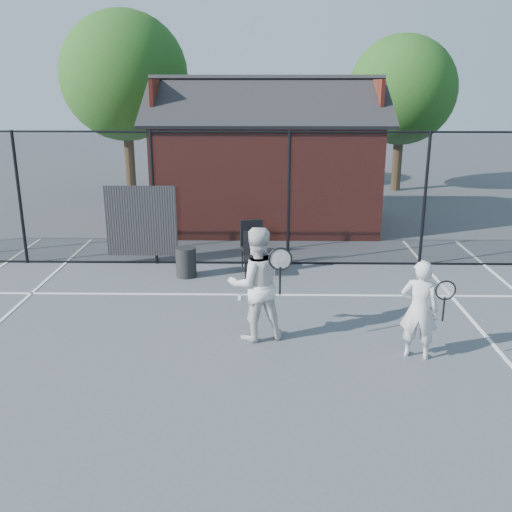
{
  "coord_description": "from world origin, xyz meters",
  "views": [
    {
      "loc": [
        0.49,
        -7.43,
        3.97
      ],
      "look_at": [
        0.33,
        2.0,
        1.1
      ],
      "focal_mm": 40.0,
      "sensor_mm": 36.0,
      "label": 1
    }
  ],
  "objects_px": {
    "player_back": "(256,284)",
    "chair_right": "(254,256)",
    "player_front": "(419,309)",
    "waste_bin": "(186,262)",
    "clubhouse": "(266,169)",
    "chair_left": "(254,246)"
  },
  "relations": [
    {
      "from": "player_back",
      "to": "chair_right",
      "type": "distance_m",
      "value": 3.08
    },
    {
      "from": "player_front",
      "to": "waste_bin",
      "type": "height_order",
      "value": "player_front"
    },
    {
      "from": "clubhouse",
      "to": "waste_bin",
      "type": "height_order",
      "value": "clubhouse"
    },
    {
      "from": "clubhouse",
      "to": "waste_bin",
      "type": "relative_size",
      "value": 10.21
    },
    {
      "from": "chair_left",
      "to": "clubhouse",
      "type": "bearing_deg",
      "value": 72.66
    },
    {
      "from": "player_front",
      "to": "clubhouse",
      "type": "bearing_deg",
      "value": 104.86
    },
    {
      "from": "player_front",
      "to": "player_back",
      "type": "bearing_deg",
      "value": 165.56
    },
    {
      "from": "chair_left",
      "to": "player_front",
      "type": "bearing_deg",
      "value": -72.46
    },
    {
      "from": "player_front",
      "to": "chair_left",
      "type": "bearing_deg",
      "value": 121.37
    },
    {
      "from": "clubhouse",
      "to": "chair_left",
      "type": "height_order",
      "value": "clubhouse"
    },
    {
      "from": "player_back",
      "to": "waste_bin",
      "type": "bearing_deg",
      "value": 116.87
    },
    {
      "from": "chair_right",
      "to": "player_back",
      "type": "bearing_deg",
      "value": -91.01
    },
    {
      "from": "player_front",
      "to": "chair_right",
      "type": "bearing_deg",
      "value": 124.5
    },
    {
      "from": "chair_right",
      "to": "waste_bin",
      "type": "height_order",
      "value": "chair_right"
    },
    {
      "from": "chair_left",
      "to": "waste_bin",
      "type": "relative_size",
      "value": 1.66
    },
    {
      "from": "chair_right",
      "to": "waste_bin",
      "type": "distance_m",
      "value": 1.46
    },
    {
      "from": "player_back",
      "to": "clubhouse",
      "type": "bearing_deg",
      "value": 88.88
    },
    {
      "from": "chair_right",
      "to": "player_front",
      "type": "bearing_deg",
      "value": -58.28
    },
    {
      "from": "player_back",
      "to": "chair_left",
      "type": "height_order",
      "value": "player_back"
    },
    {
      "from": "waste_bin",
      "to": "chair_right",
      "type": "bearing_deg",
      "value": 0.0
    },
    {
      "from": "chair_right",
      "to": "waste_bin",
      "type": "xyz_separation_m",
      "value": [
        -1.45,
        0.0,
        -0.15
      ]
    },
    {
      "from": "player_back",
      "to": "player_front",
      "type": "bearing_deg",
      "value": -14.44
    }
  ]
}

